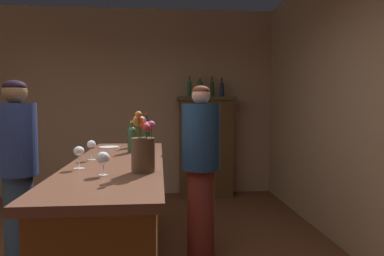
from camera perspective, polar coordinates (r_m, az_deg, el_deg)
wall_back at (r=5.87m, az=-10.87°, el=3.99°), size 4.92×0.12×2.96m
bar_counter at (r=2.98m, az=-11.38°, el=-14.64°), size 0.67×2.57×1.03m
display_cabinet at (r=5.64m, az=2.24°, el=-2.63°), size 0.90×0.38×1.58m
wine_bottle_syrah at (r=3.22m, az=-9.57°, el=-1.60°), size 0.08×0.08×0.28m
wine_bottle_pinot at (r=3.40m, az=-7.27°, el=-0.89°), size 0.07×0.07×0.34m
wine_bottle_rose at (r=3.64m, az=-8.88°, el=-0.67°), size 0.08×0.08×0.33m
wine_glass_front at (r=2.22m, az=-14.01°, el=-4.75°), size 0.08×0.08×0.14m
wine_glass_mid at (r=2.49m, az=-17.59°, el=-3.69°), size 0.07×0.07×0.15m
wine_glass_rear at (r=2.84m, az=-15.75°, el=-2.77°), size 0.07×0.07×0.15m
flower_arrangement at (r=2.27m, az=-7.81°, el=-3.27°), size 0.15×0.16×0.39m
cheese_plate at (r=3.59m, az=-13.08°, el=-3.01°), size 0.20×0.20×0.01m
display_bottle_left at (r=5.58m, az=-0.40°, el=6.48°), size 0.06×0.06×0.32m
display_bottle_midleft at (r=5.60m, az=1.27°, el=6.47°), size 0.08×0.08×0.31m
display_bottle_center at (r=5.62m, az=3.21°, el=6.39°), size 0.06×0.06×0.31m
display_bottle_midright at (r=5.65m, az=4.76°, el=6.29°), size 0.07×0.07×0.30m
patron_by_cabinet at (r=3.52m, az=-26.10°, el=-5.33°), size 0.35×0.35×1.67m
bartender at (r=3.41m, az=1.41°, el=-5.76°), size 0.36×0.36×1.63m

